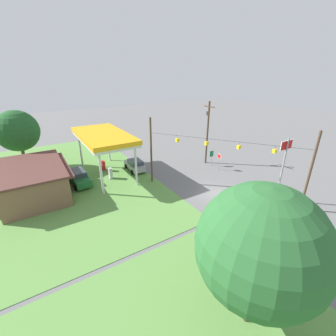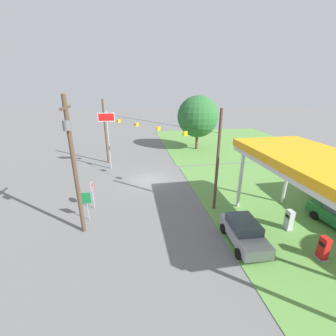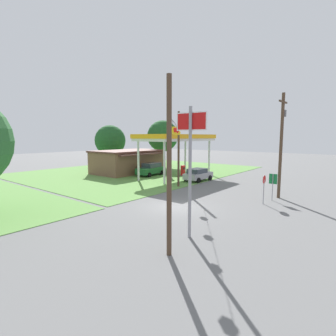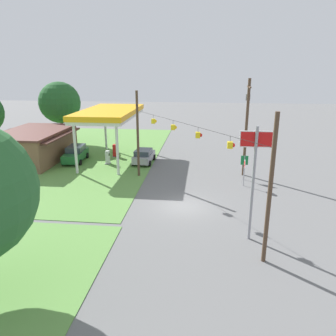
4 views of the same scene
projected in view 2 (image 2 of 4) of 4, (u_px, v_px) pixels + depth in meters
The scene contains 12 objects.
ground_plane at pixel (149, 180), 25.30m from camera, with size 160.00×160.00×0.00m, color slate.
grass_verge_opposite_corner at pixel (226, 141), 42.61m from camera, with size 24.00×24.00×0.04m, color #5B8E42.
gas_station_canopy at pixel (321, 167), 13.36m from camera, with size 11.90×5.75×5.99m.
fuel_pump_near at pixel (289, 220), 16.44m from camera, with size 0.71×0.56×1.56m.
fuel_pump_far at pixel (323, 249), 13.56m from camera, with size 0.71×0.56×1.56m.
car_at_pumps_front at pixel (244, 232), 14.97m from camera, with size 4.29×2.24×1.63m.
stop_sign_roadside at pixel (92, 189), 18.87m from camera, with size 0.80×0.08×2.50m.
stop_sign_overhead at pixel (107, 129), 27.07m from camera, with size 0.22×1.94×7.30m.
route_sign at pixel (86, 201), 17.23m from camera, with size 0.10×0.70×2.40m.
utility_pole_main at pixel (73, 162), 14.60m from camera, with size 2.20×0.44×9.58m.
signal_span_gantry at pixel (148, 140), 23.69m from camera, with size 14.47×10.24×8.47m.
tree_west_verge at pixel (198, 117), 35.76m from camera, with size 6.54×6.54×8.63m.
Camera 2 is at (23.29, -1.79, 10.05)m, focal length 24.00 mm.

